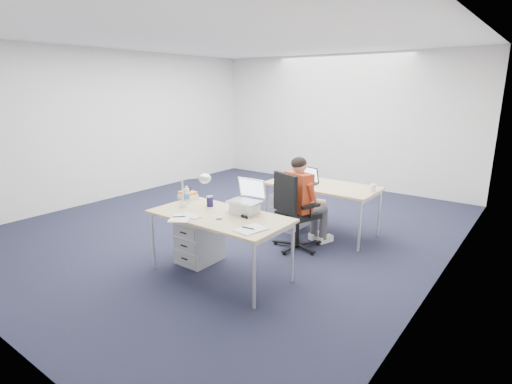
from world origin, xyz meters
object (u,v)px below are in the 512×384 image
far_cup (373,188)px  desk_near (220,219)px  cordless_phone (189,193)px  desk_far (322,188)px  drawer_pedestal_near (200,240)px  wireless_keyboard (191,215)px  sunglasses (244,217)px  silver_laptop (245,197)px  dark_laptop (303,175)px  office_chair (296,227)px  water_bottle (187,195)px  drawer_pedestal_far (289,210)px  can_koozie (210,201)px  headphones (236,211)px  book_stack (188,195)px  seated_person (306,202)px  bear_figurine (186,197)px  computer_mouse (219,218)px  desk_lamp (191,189)px

far_cup → desk_near: bearing=-115.8°
cordless_phone → far_cup: size_ratio=1.52×
desk_far → drawer_pedestal_near: bearing=-111.3°
desk_near → wireless_keyboard: wireless_keyboard is taller
desk_near → sunglasses: 0.31m
silver_laptop → dark_laptop: size_ratio=1.05×
office_chair → cordless_phone: bearing=-118.0°
desk_near → water_bottle: bearing=169.9°
wireless_keyboard → drawer_pedestal_far: bearing=96.4°
sunglasses → drawer_pedestal_near: bearing=-178.7°
office_chair → far_cup: (0.71, 0.83, 0.48)m
sunglasses → dark_laptop: dark_laptop is taller
sunglasses → dark_laptop: (-0.31, 1.78, 0.12)m
drawer_pedestal_near → sunglasses: sunglasses is taller
can_koozie → far_cup: 2.26m
desk_far → dark_laptop: (-0.26, -0.11, 0.18)m
drawer_pedestal_near → headphones: 0.73m
drawer_pedestal_far → can_koozie: 1.76m
desk_near → drawer_pedestal_near: bearing=164.2°
book_stack → sunglasses: (1.05, -0.17, -0.04)m
seated_person → bear_figurine: bearing=-109.8°
computer_mouse → silver_laptop: bearing=95.9°
seated_person → drawer_pedestal_near: (-0.78, -1.24, -0.35)m
drawer_pedestal_near → far_cup: (1.45, 1.90, 0.51)m
book_stack → headphones: bearing=-3.9°
water_bottle → office_chair: bearing=50.2°
headphones → can_koozie: 0.40m
drawer_pedestal_near → water_bottle: size_ratio=2.59×
dark_laptop → drawer_pedestal_near: bearing=-91.4°
drawer_pedestal_far → cordless_phone: (-0.50, -1.60, 0.53)m
drawer_pedestal_near → desk_near: bearing=-15.8°
cordless_phone → seated_person: bearing=55.8°
water_bottle → dark_laptop: 1.84m
desk_far → dark_laptop: 0.33m
desk_far → desk_lamp: (-0.65, -1.99, 0.28)m
drawer_pedestal_far → can_koozie: size_ratio=4.27×
water_bottle → book_stack: (-0.12, 0.13, -0.06)m
desk_near → office_chair: bearing=77.2°
computer_mouse → drawer_pedestal_far: bearing=122.6°
drawer_pedestal_far → bear_figurine: bear_figurine is taller
drawer_pedestal_far → office_chair: bearing=-51.9°
drawer_pedestal_near → computer_mouse: (0.56, -0.24, 0.47)m
silver_laptop → far_cup: 1.99m
water_bottle → dark_laptop: (0.62, 1.73, 0.02)m
sunglasses → desk_lamp: 0.74m
seated_person → computer_mouse: (-0.22, -1.48, 0.12)m
book_stack → sunglasses: size_ratio=2.07×
sunglasses → dark_laptop: size_ratio=0.30×
sunglasses → wireless_keyboard: bearing=-144.4°
silver_laptop → headphones: (-0.10, -0.03, -0.17)m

